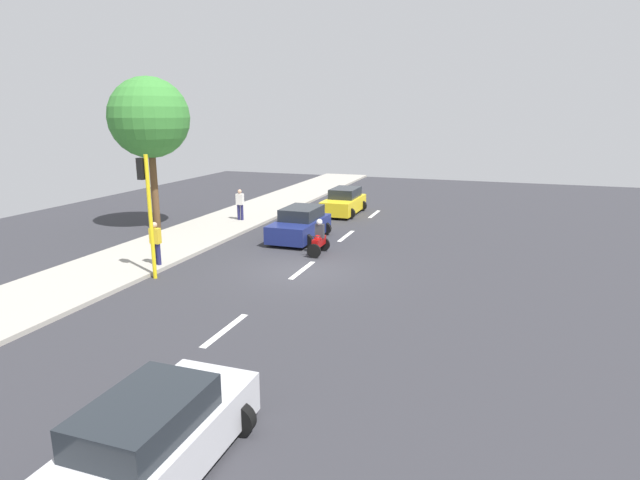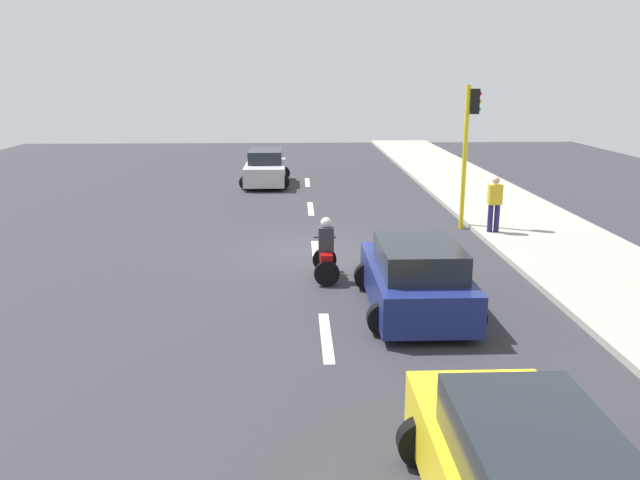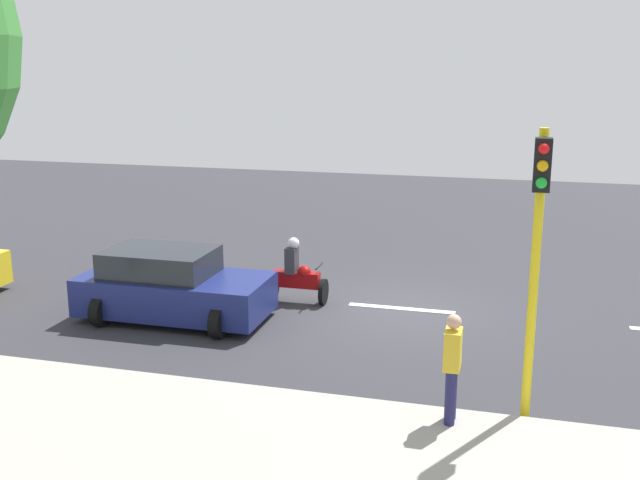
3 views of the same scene
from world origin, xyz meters
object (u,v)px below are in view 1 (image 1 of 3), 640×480
car_dark_blue (300,225)px  car_silver (157,436)px  motorcycle (319,240)px  pedestrian_near_signal (240,204)px  traffic_light_corner (147,199)px  pedestrian_by_tree (156,242)px  car_yellow_cab (344,202)px  street_tree_south (149,118)px

car_dark_blue → car_silver: (-3.80, 16.26, -0.00)m
motorcycle → pedestrian_near_signal: size_ratio=0.91×
motorcycle → car_silver: bearing=98.3°
pedestrian_near_signal → traffic_light_corner: bearing=99.1°
car_dark_blue → motorcycle: (-1.75, 2.27, -0.07)m
pedestrian_by_tree → traffic_light_corner: size_ratio=0.38×
car_yellow_cab → pedestrian_by_tree: pedestrian_by_tree is taller
car_yellow_cab → traffic_light_corner: traffic_light_corner is taller
street_tree_south → car_yellow_cab: bearing=-138.9°
car_dark_blue → car_silver: size_ratio=1.00×
car_silver → pedestrian_near_signal: 20.59m
car_silver → pedestrian_by_tree: (7.33, -9.99, 0.35)m
car_yellow_cab → car_silver: (-3.65, 23.13, -0.00)m
car_dark_blue → pedestrian_near_signal: (4.53, -2.56, 0.35)m
car_silver → traffic_light_corner: 11.37m
car_dark_blue → pedestrian_near_signal: size_ratio=2.38×
traffic_light_corner → street_tree_south: street_tree_south is taller
pedestrian_near_signal → traffic_light_corner: size_ratio=0.38×
pedestrian_near_signal → motorcycle: bearing=142.4°
motorcycle → pedestrian_near_signal: 7.93m
car_yellow_cab → pedestrian_near_signal: (4.67, 4.30, 0.35)m
car_yellow_cab → car_silver: bearing=99.0°
pedestrian_by_tree → car_yellow_cab: bearing=-105.6°
car_yellow_cab → car_dark_blue: (0.14, 6.87, 0.00)m
car_silver → motorcycle: 14.14m
street_tree_south → car_silver: bearing=126.2°
motorcycle → pedestrian_by_tree: pedestrian_by_tree is taller
car_silver → traffic_light_corner: traffic_light_corner is taller
traffic_light_corner → pedestrian_near_signal: bearing=-80.9°
car_silver → street_tree_south: size_ratio=0.52×
pedestrian_by_tree → car_silver: bearing=126.3°
car_silver → traffic_light_corner: bearing=-52.9°
car_yellow_cab → pedestrian_near_signal: size_ratio=2.39×
car_silver → pedestrian_by_tree: bearing=-53.7°
car_yellow_cab → traffic_light_corner: 14.73m
motorcycle → street_tree_south: (9.71, -2.06, 4.99)m
traffic_light_corner → street_tree_south: 9.15m
pedestrian_by_tree → traffic_light_corner: 2.25m
pedestrian_by_tree → street_tree_south: 8.79m
car_yellow_cab → pedestrian_by_tree: 13.65m
traffic_light_corner → car_silver: bearing=127.1°
motorcycle → traffic_light_corner: size_ratio=0.34×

